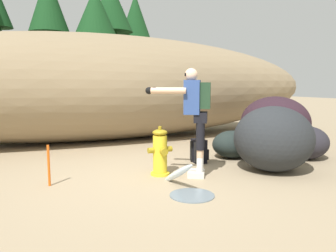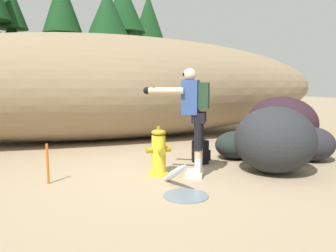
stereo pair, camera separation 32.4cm
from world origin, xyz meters
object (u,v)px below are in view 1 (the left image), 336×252
Objects in this scene: boulder_small at (232,144)px; survey_stake at (49,166)px; boulder_outlier at (306,143)px; utility_worker at (194,108)px; fire_hydrant at (160,153)px; spare_backpack at (199,151)px; boulder_mid at (275,122)px; boulder_large at (273,139)px.

survey_stake is at bearing -171.94° from boulder_small.
utility_worker is at bearing -175.60° from boulder_outlier.
fire_hydrant reaches higher than spare_backpack.
boulder_mid is 1.15m from boulder_outlier.
fire_hydrant is 1.69× the size of spare_backpack.
boulder_mid is 1.53m from boulder_small.
spare_backpack is 0.53× the size of boulder_outlier.
fire_hydrant is 0.51× the size of boulder_mid.
fire_hydrant is 1.92m from boulder_large.
boulder_outlier is (1.23, 0.45, -0.23)m from boulder_large.
spare_backpack is at bearing -172.07° from boulder_small.
spare_backpack is 2.71m from survey_stake.
boulder_large is (0.84, -1.03, 0.33)m from spare_backpack.
boulder_large is 2.19× the size of survey_stake.
survey_stake is at bearing -169.57° from boulder_mid.
spare_backpack is at bearing -92.64° from utility_worker.
boulder_mid reaches higher than survey_stake.
boulder_large is 1.33m from boulder_outlier.
fire_hydrant reaches higher than boulder_small.
spare_backpack is at bearing -166.85° from boulder_mid.
utility_worker is at bearing -155.04° from boulder_mid.
boulder_large is (1.84, -0.53, 0.18)m from fire_hydrant.
survey_stake is at bearing -171.04° from spare_backpack.
fire_hydrant is at bearing -162.57° from boulder_mid.
fire_hydrant is at bearing -3.81° from survey_stake.
fire_hydrant is at bearing 178.50° from boulder_outlier.
utility_worker is at bearing -146.87° from boulder_small.
boulder_outlier is (1.25, -0.69, 0.05)m from boulder_small.
fire_hydrant is 1.69m from survey_stake.
spare_backpack is 0.83m from boulder_small.
fire_hydrant is 0.90m from utility_worker.
utility_worker reaches higher than boulder_small.
boulder_outlier is at bearing -99.58° from boulder_mid.
boulder_small is (-1.44, -0.41, -0.32)m from boulder_mid.
utility_worker is at bearing -10.43° from survey_stake.
boulder_mid is (2.26, 0.53, 0.38)m from spare_backpack.
spare_backpack is 0.54× the size of boulder_small.
boulder_large is 1.50× the size of boulder_small.
spare_backpack is at bearing 129.47° from boulder_large.
boulder_large is 2.10m from boulder_mid.
fire_hydrant is 3.42m from boulder_mid.
boulder_small is 1.46× the size of survey_stake.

